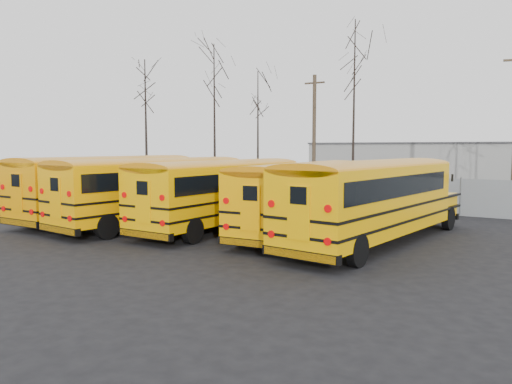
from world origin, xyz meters
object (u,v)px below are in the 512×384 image
Objects in this scene: bus_a at (112,182)px; utility_pole_left at (314,134)px; bus_b at (157,185)px; bus_d at (306,192)px; bus_e at (374,194)px; bus_c at (224,188)px.

utility_pole_left reaches higher than bus_a.
utility_pole_left reaches higher than bus_b.
bus_e is at bearing -15.33° from bus_d.
bus_b is at bearing -162.86° from bus_c.
bus_d is (3.78, 0.64, -0.04)m from bus_c.
bus_e is at bearing 2.83° from bus_a.
bus_d is 17.99m from utility_pole_left.
bus_b is 1.05× the size of bus_d.
bus_b is at bearing -168.66° from bus_e.
utility_pole_left is at bearing 128.21° from bus_e.
bus_e reaches higher than bus_b.
bus_e reaches higher than bus_c.
bus_b is (3.41, -0.32, -0.03)m from bus_a.
utility_pole_left is (-10.63, 16.72, 2.80)m from bus_e.
bus_a is at bearing -173.96° from bus_c.
bus_d is 0.95× the size of bus_e.
bus_d is 3.21m from bus_e.
bus_c is at bearing -173.92° from bus_e.
bus_a is at bearing -179.46° from bus_b.
bus_a is 17.85m from utility_pole_left.
bus_d is at bearing 10.24° from bus_c.
bus_a is 1.00× the size of bus_b.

